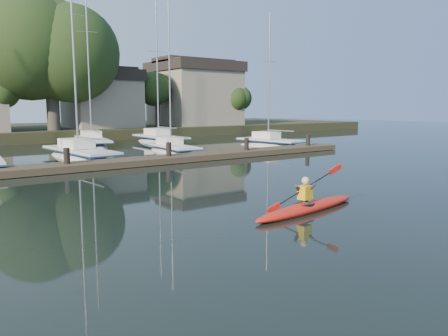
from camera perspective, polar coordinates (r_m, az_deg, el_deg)
ground at (r=13.60m, az=10.65°, el=-6.35°), size 160.00×160.00×0.00m
kayak at (r=14.31m, az=10.83°, el=-4.83°), size 5.04×1.32×1.60m
dock at (r=25.12m, az=-13.22°, el=0.69°), size 34.00×2.00×1.80m
sailboat_2 at (r=29.49m, az=-18.25°, el=0.79°), size 2.99×9.48×15.43m
sailboat_3 at (r=31.76m, az=-6.80°, el=1.68°), size 2.50×7.43×11.78m
sailboat_4 at (r=36.55m, az=6.02°, el=2.50°), size 3.07×7.35×12.12m
sailboat_6 at (r=39.13m, az=-16.80°, el=2.58°), size 4.14×10.44×16.25m
sailboat_7 at (r=40.16m, az=-8.35°, el=2.94°), size 2.31×8.76×14.12m
shore at (r=50.54m, az=-23.41°, el=7.32°), size 90.00×25.25×12.75m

